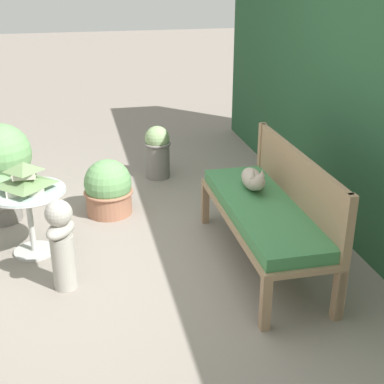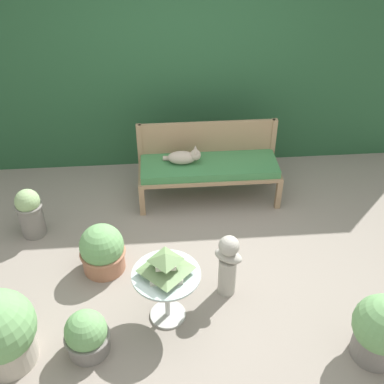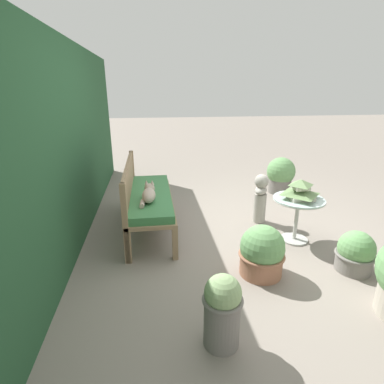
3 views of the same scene
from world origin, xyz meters
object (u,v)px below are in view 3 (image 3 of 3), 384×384
Objects in this scene: pagoda_birdhouse at (300,190)px; potted_plant_table_near at (281,175)px; potted_plant_path_edge at (222,309)px; garden_bench at (150,199)px; potted_plant_hedge_corner at (262,252)px; cat at (149,194)px; patio_table at (298,208)px; potted_plant_bench_right at (355,253)px; garden_bust at (260,197)px.

potted_plant_table_near is at bearing -17.50° from pagoda_birdhouse.
garden_bench is at bearing 13.83° from potted_plant_path_edge.
potted_plant_hedge_corner is (-0.60, 0.64, -0.39)m from pagoda_birdhouse.
cat reaches higher than patio_table.
potted_plant_bench_right is 2.34m from potted_plant_table_near.
cat reaches higher than potted_plant_bench_right.
cat reaches higher than potted_plant_path_edge.
potted_plant_bench_right is at bearing 174.46° from potted_plant_table_near.
potted_plant_hedge_corner is at bearing 133.18° from patio_table.
potted_plant_table_near is (1.66, -0.52, -0.10)m from patio_table.
pagoda_birdhouse reaches higher than patio_table.
potted_plant_hedge_corner reaches higher than potted_plant_bench_right.
pagoda_birdhouse is 1.77m from potted_plant_table_near.
potted_plant_hedge_corner is at bearing 85.95° from potted_plant_bench_right.
garden_bench is 1.44m from garden_bust.
potted_plant_bench_right is (0.71, -1.51, -0.10)m from potted_plant_path_edge.
garden_bust is at bearing 23.54° from pagoda_birdhouse.
potted_plant_hedge_corner is at bearing -165.77° from garden_bust.
garden_bench is at bearing 123.72° from garden_bust.
cat is at bearing 81.21° from patio_table.
potted_plant_table_near reaches higher than potted_plant_bench_right.
potted_plant_path_edge reaches higher than patio_table.
garden_bust is at bearing -74.60° from cat.
potted_plant_hedge_corner is at bearing 152.81° from potted_plant_table_near.
garden_bust is 1.22m from potted_plant_hedge_corner.
potted_plant_path_edge is 0.97m from potted_plant_hedge_corner.
potted_plant_bench_right is (-0.07, -0.94, -0.04)m from potted_plant_hedge_corner.
garden_bench is 3.14× the size of potted_plant_hedge_corner.
potted_plant_path_edge is at bearing 143.53° from potted_plant_hedge_corner.
potted_plant_path_edge is at bearing -173.51° from garden_bust.
potted_plant_path_edge is (-1.37, 1.21, -0.12)m from patio_table.
garden_bench is 3.82× the size of potted_plant_bench_right.
potted_plant_hedge_corner is 2.54m from potted_plant_table_near.
patio_table is 1.75m from potted_plant_table_near.
patio_table is 1.04× the size of potted_plant_path_edge.
garden_bust is at bearing 23.54° from patio_table.
potted_plant_table_near reaches higher than patio_table.
pagoda_birdhouse reaches higher than potted_plant_bench_right.
potted_plant_table_near is (3.04, -1.73, 0.02)m from potted_plant_path_edge.
patio_table reaches higher than potted_plant_bench_right.
pagoda_birdhouse is at bearing -46.82° from potted_plant_hedge_corner.
garden_bust reaches higher than patio_table.
potted_plant_hedge_corner is 0.94m from potted_plant_bench_right.
patio_table is 0.87× the size of garden_bust.
cat is 1.73m from potted_plant_path_edge.
garden_bust reaches higher than garden_bench.
potted_plant_path_edge is (-1.37, 1.21, -0.33)m from pagoda_birdhouse.
potted_plant_table_near is at bearing -1.48° from garden_bust.
patio_table is at bearing 45.00° from pagoda_birdhouse.
garden_bust reaches higher than potted_plant_bench_right.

